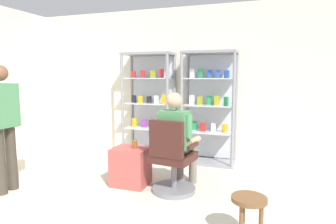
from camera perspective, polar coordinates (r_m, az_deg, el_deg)
back_wall at (r=5.29m, az=2.89°, el=5.61°), size 6.00×0.10×2.70m
display_cabinet_left at (r=5.27m, az=-3.60°, el=1.40°), size 0.90×0.45×1.90m
display_cabinet_right at (r=4.96m, az=8.22°, el=0.98°), size 0.90×0.45×1.90m
office_chair at (r=3.71m, az=0.81°, el=-10.10°), size 0.60×0.56×0.96m
seated_shopkeeper at (r=3.77m, az=1.92°, el=-4.81°), size 0.53×0.60×1.29m
storage_crate at (r=4.06m, az=-7.38°, el=-10.62°), size 0.48×0.40×0.52m
tea_glass at (r=3.95m, az=-6.57°, el=-6.38°), size 0.07×0.07×0.11m
standing_customer at (r=4.20m, az=-29.88°, el=-1.49°), size 0.23×0.52×1.63m
wooden_stool at (r=2.83m, az=15.70°, el=-17.43°), size 0.32×0.32×0.41m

